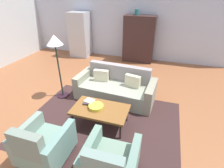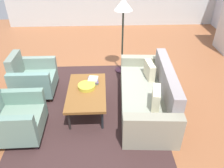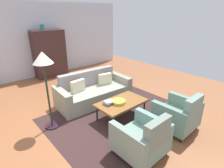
# 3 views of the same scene
# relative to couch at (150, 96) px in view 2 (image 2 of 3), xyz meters

# --- Properties ---
(ground_plane) EXTENTS (10.16, 10.16, 0.00)m
(ground_plane) POSITION_rel_couch_xyz_m (-0.60, -0.48, -0.29)
(ground_plane) COLOR #955835
(area_rug) EXTENTS (3.40, 2.60, 0.01)m
(area_rug) POSITION_rel_couch_xyz_m (-0.01, -1.14, -0.28)
(area_rug) COLOR #392424
(area_rug) RESTS_ON ground
(couch) EXTENTS (2.15, 1.03, 0.86)m
(couch) POSITION_rel_couch_xyz_m (0.00, 0.00, 0.00)
(couch) COLOR gray
(couch) RESTS_ON ground
(coffee_table) EXTENTS (1.20, 0.70, 0.43)m
(coffee_table) POSITION_rel_couch_xyz_m (-0.01, -1.19, 0.11)
(coffee_table) COLOR black
(coffee_table) RESTS_ON ground
(armchair_left) EXTENTS (0.80, 0.80, 0.88)m
(armchair_left) POSITION_rel_couch_xyz_m (-0.61, -2.35, 0.06)
(armchair_left) COLOR black
(armchair_left) RESTS_ON ground
(armchair_right) EXTENTS (0.81, 0.81, 0.88)m
(armchair_right) POSITION_rel_couch_xyz_m (0.60, -2.35, 0.06)
(armchair_right) COLOR #361D1C
(armchair_right) RESTS_ON ground
(fruit_bowl) EXTENTS (0.32, 0.32, 0.07)m
(fruit_bowl) POSITION_rel_couch_xyz_m (-0.10, -1.19, 0.18)
(fruit_bowl) COLOR gold
(fruit_bowl) RESTS_ON coffee_table
(book_stack) EXTENTS (0.29, 0.22, 0.08)m
(book_stack) POSITION_rel_couch_xyz_m (-0.30, -1.07, 0.18)
(book_stack) COLOR #50704E
(book_stack) RESTS_ON coffee_table
(floor_lamp) EXTENTS (0.40, 0.40, 1.72)m
(floor_lamp) POSITION_rel_couch_xyz_m (-1.45, -0.42, 1.16)
(floor_lamp) COLOR black
(floor_lamp) RESTS_ON ground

